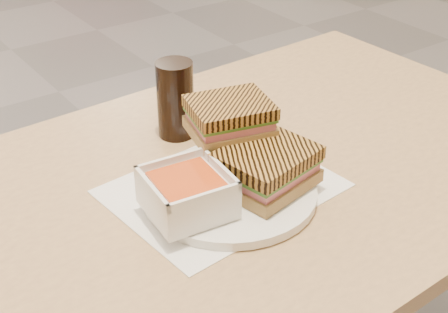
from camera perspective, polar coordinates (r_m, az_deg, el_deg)
main_table at (r=1.09m, az=0.43°, el=-6.77°), size 1.23×0.75×0.75m
tray_liner at (r=1.00m, az=-0.14°, el=-2.78°), size 0.34×0.28×0.00m
plate at (r=0.98m, az=0.48°, el=-3.08°), size 0.26×0.26×0.01m
soup_bowl at (r=0.91m, az=-3.23°, el=-3.30°), size 0.12×0.12×0.06m
panini_lower at (r=0.96m, az=3.77°, el=-0.98°), size 0.15×0.14×0.06m
panini_upper at (r=0.99m, az=0.51°, el=3.41°), size 0.14×0.13×0.05m
cola_glass at (r=1.11m, az=-4.27°, el=4.98°), size 0.06×0.06×0.13m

